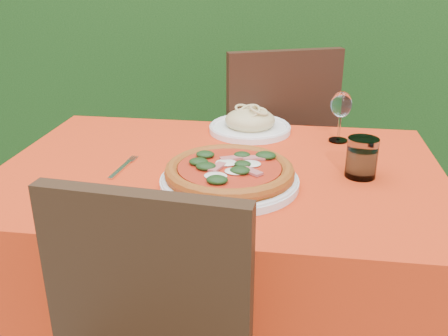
# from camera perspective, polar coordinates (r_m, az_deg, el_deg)

# --- Properties ---
(hedge) EXTENTS (3.20, 0.55, 1.78)m
(hedge) POSITION_cam_1_polar(r_m,az_deg,el_deg) (2.89, 4.33, 15.02)
(hedge) COLOR black
(hedge) RESTS_ON ground
(dining_table) EXTENTS (1.26, 0.86, 0.75)m
(dining_table) POSITION_cam_1_polar(r_m,az_deg,el_deg) (1.49, -0.49, -5.30)
(dining_table) COLOR #4B2E18
(dining_table) RESTS_ON ground
(chair_far) EXTENTS (0.58, 0.58, 0.99)m
(chair_far) POSITION_cam_1_polar(r_m,az_deg,el_deg) (2.10, 5.57, 2.28)
(chair_far) COLOR black
(chair_far) RESTS_ON ground
(pizza_plate) EXTENTS (0.37, 0.37, 0.07)m
(pizza_plate) POSITION_cam_1_polar(r_m,az_deg,el_deg) (1.30, 0.63, -0.72)
(pizza_plate) COLOR silver
(pizza_plate) RESTS_ON dining_table
(pasta_plate) EXTENTS (0.28, 0.28, 0.08)m
(pasta_plate) POSITION_cam_1_polar(r_m,az_deg,el_deg) (1.73, 2.99, 5.09)
(pasta_plate) COLOR white
(pasta_plate) RESTS_ON dining_table
(water_glass) EXTENTS (0.08, 0.08, 0.11)m
(water_glass) POSITION_cam_1_polar(r_m,az_deg,el_deg) (1.40, 15.44, 0.94)
(water_glass) COLOR silver
(water_glass) RESTS_ON dining_table
(wine_glass) EXTENTS (0.07, 0.07, 0.17)m
(wine_glass) POSITION_cam_1_polar(r_m,az_deg,el_deg) (1.65, 13.24, 6.85)
(wine_glass) COLOR white
(wine_glass) RESTS_ON dining_table
(fork) EXTENTS (0.04, 0.19, 0.00)m
(fork) POSITION_cam_1_polar(r_m,az_deg,el_deg) (1.44, -11.74, -0.15)
(fork) COLOR silver
(fork) RESTS_ON dining_table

